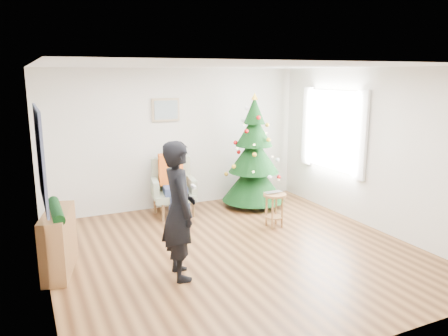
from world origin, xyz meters
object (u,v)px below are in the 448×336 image
christmas_tree (254,156)px  standing_man (179,210)px  stool (274,210)px  console (59,242)px  armchair (173,194)px

christmas_tree → standing_man: size_ratio=1.25×
stool → console: bearing=-175.7°
christmas_tree → armchair: (-1.56, 0.15, -0.60)m
armchair → standing_man: (-0.73, -2.40, 0.50)m
stool → console: 3.39m
armchair → console: 2.63m
standing_man → console: size_ratio=1.73×
stool → console: size_ratio=0.57×
stool → console: console is taller
standing_man → stool: bearing=-58.2°
christmas_tree → standing_man: christmas_tree is taller
standing_man → console: 1.63m
console → standing_man: bearing=-15.9°
stool → armchair: (-1.30, 1.35, 0.08)m
stool → console: (-3.38, -0.26, 0.11)m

